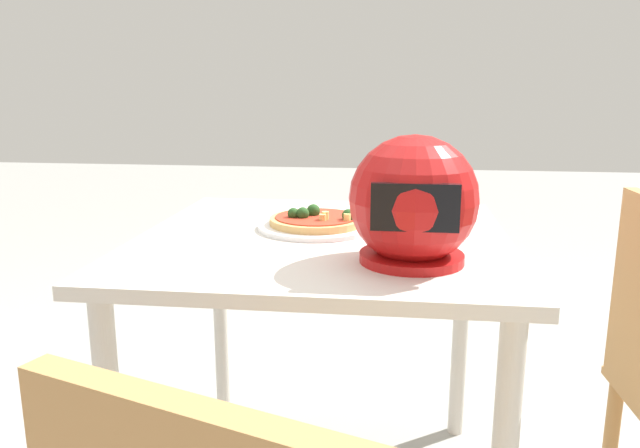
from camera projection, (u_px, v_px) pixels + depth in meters
The scene contains 4 objects.
dining_table at pixel (324, 273), 1.55m from camera, with size 0.91×0.92×0.76m.
pizza_plate at pixel (316, 226), 1.59m from camera, with size 0.31×0.31×0.01m, color white.
pizza at pixel (316, 219), 1.59m from camera, with size 0.24×0.24×0.05m.
motorcycle_helmet at pixel (413, 202), 1.26m from camera, with size 0.27×0.27×0.27m.
Camera 1 is at (-0.17, 1.47, 1.13)m, focal length 34.18 mm.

